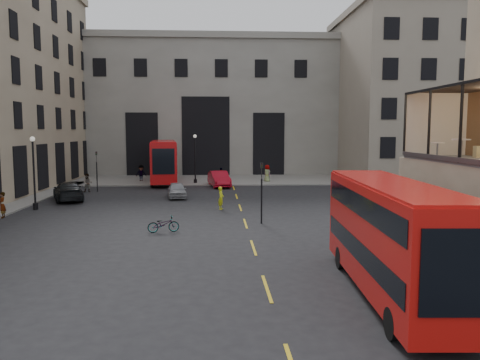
{
  "coord_description": "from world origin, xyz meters",
  "views": [
    {
      "loc": [
        -3.88,
        -16.51,
        5.76
      ],
      "look_at": [
        -2.47,
        9.49,
        3.0
      ],
      "focal_mm": 35.0,
      "sensor_mm": 36.0,
      "label": 1
    }
  ],
  "objects": [
    {
      "name": "ground",
      "position": [
        0.0,
        0.0,
        0.0
      ],
      "size": [
        140.0,
        140.0,
        0.0
      ],
      "primitive_type": "plane",
      "color": "black",
      "rests_on": "ground"
    },
    {
      "name": "gateway",
      "position": [
        -5.0,
        47.99,
        9.39
      ],
      "size": [
        35.0,
        10.6,
        18.0
      ],
      "color": "#98968D",
      "rests_on": "ground"
    },
    {
      "name": "building_right",
      "position": [
        20.0,
        39.97,
        10.39
      ],
      "size": [
        16.6,
        18.6,
        20.0
      ],
      "color": "gray",
      "rests_on": "ground"
    },
    {
      "name": "pavement_far",
      "position": [
        -6.0,
        38.0,
        0.06
      ],
      "size": [
        40.0,
        12.0,
        0.12
      ],
      "primitive_type": "cube",
      "color": "slate",
      "rests_on": "ground"
    },
    {
      "name": "traffic_light_near",
      "position": [
        -1.0,
        12.0,
        2.42
      ],
      "size": [
        0.16,
        0.2,
        3.8
      ],
      "color": "black",
      "rests_on": "ground"
    },
    {
      "name": "traffic_light_far",
      "position": [
        -15.0,
        28.0,
        2.42
      ],
      "size": [
        0.16,
        0.2,
        3.8
      ],
      "color": "black",
      "rests_on": "ground"
    },
    {
      "name": "street_lamp_a",
      "position": [
        -17.0,
        18.0,
        2.39
      ],
      "size": [
        0.36,
        0.36,
        5.33
      ],
      "color": "black",
      "rests_on": "ground"
    },
    {
      "name": "street_lamp_b",
      "position": [
        -6.0,
        34.0,
        2.39
      ],
      "size": [
        0.36,
        0.36,
        5.33
      ],
      "color": "black",
      "rests_on": "ground"
    },
    {
      "name": "bus_near",
      "position": [
        2.2,
        -0.92,
        2.24
      ],
      "size": [
        2.81,
        10.11,
        3.99
      ],
      "color": "red",
      "rests_on": "ground"
    },
    {
      "name": "bus_far",
      "position": [
        -9.53,
        35.26,
        2.6
      ],
      "size": [
        3.87,
        11.83,
        4.64
      ],
      "color": "red",
      "rests_on": "ground"
    },
    {
      "name": "car_a",
      "position": [
        -7.14,
        23.56,
        0.66
      ],
      "size": [
        2.01,
        4.03,
        1.32
      ],
      "primitive_type": "imported",
      "rotation": [
        0.0,
        0.0,
        0.12
      ],
      "color": "#94959B",
      "rests_on": "ground"
    },
    {
      "name": "car_b",
      "position": [
        -3.45,
        31.28,
        0.81
      ],
      "size": [
        2.51,
        5.11,
        1.61
      ],
      "primitive_type": "imported",
      "rotation": [
        0.0,
        0.0,
        0.17
      ],
      "color": "#AC0A1B",
      "rests_on": "ground"
    },
    {
      "name": "car_c",
      "position": [
        -15.98,
        22.41,
        0.77
      ],
      "size": [
        3.95,
        5.72,
        1.54
      ],
      "primitive_type": "imported",
      "rotation": [
        0.0,
        0.0,
        3.52
      ],
      "color": "black",
      "rests_on": "ground"
    },
    {
      "name": "bicycle",
      "position": [
        -6.82,
        9.8,
        0.47
      ],
      "size": [
        1.87,
        1.0,
        0.93
      ],
      "primitive_type": "imported",
      "rotation": [
        0.0,
        0.0,
        1.8
      ],
      "color": "gray",
      "rests_on": "ground"
    },
    {
      "name": "cyclist",
      "position": [
        -3.45,
        17.38,
        0.84
      ],
      "size": [
        0.55,
        0.69,
        1.67
      ],
      "primitive_type": "imported",
      "rotation": [
        0.0,
        0.0,
        1.3
      ],
      "color": "#D3DC17",
      "rests_on": "ground"
    },
    {
      "name": "pedestrian_a",
      "position": [
        -15.78,
        27.61,
        0.88
      ],
      "size": [
        0.92,
        0.76,
        1.75
      ],
      "primitive_type": "imported",
      "rotation": [
        0.0,
        0.0,
        0.11
      ],
      "color": "gray",
      "rests_on": "ground"
    },
    {
      "name": "pedestrian_b",
      "position": [
        -12.14,
        36.15,
        0.95
      ],
      "size": [
        1.41,
        1.15,
        1.91
      ],
      "primitive_type": "imported",
      "rotation": [
        0.0,
        0.0,
        0.42
      ],
      "color": "gray",
      "rests_on": "ground"
    },
    {
      "name": "pedestrian_c",
      "position": [
        -3.2,
        33.14,
        0.91
      ],
      "size": [
        1.11,
        0.57,
        1.82
      ],
      "primitive_type": "imported",
      "rotation": [
        0.0,
        0.0,
        3.26
      ],
      "color": "gray",
      "rests_on": "ground"
    },
    {
      "name": "pedestrian_d",
      "position": [
        1.94,
        35.12,
        0.98
      ],
      "size": [
        1.06,
        1.14,
        1.96
      ],
      "primitive_type": "imported",
      "rotation": [
        0.0,
        0.0,
        2.19
      ],
      "color": "gray",
      "rests_on": "ground"
    },
    {
      "name": "pedestrian_e",
      "position": [
        -17.94,
        14.81,
        0.86
      ],
      "size": [
        0.51,
        0.69,
        1.72
      ],
      "primitive_type": "imported",
      "rotation": [
        0.0,
        0.0,
        4.89
      ],
      "color": "gray",
      "rests_on": "ground"
    },
    {
      "name": "cafe_table_mid",
      "position": [
        5.47,
        0.78,
        5.16
      ],
      "size": [
        0.68,
        0.68,
        0.85
      ],
      "color": "silver",
      "rests_on": "cafe_floor"
    },
    {
      "name": "cafe_table_far",
      "position": [
        5.46,
        2.64,
        5.04
      ],
      "size": [
        0.53,
        0.53,
        0.67
      ],
      "color": "white",
      "rests_on": "cafe_floor"
    }
  ]
}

